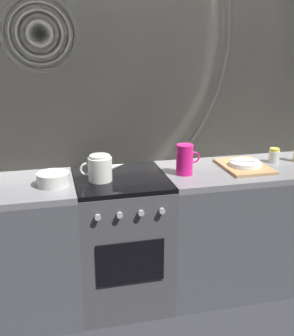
% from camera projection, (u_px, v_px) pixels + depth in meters
% --- Properties ---
extents(ground_plane, '(8.00, 8.00, 0.00)m').
position_uv_depth(ground_plane, '(123.00, 297.00, 2.98)').
color(ground_plane, '#2D2D33').
extents(back_wall, '(3.60, 0.05, 2.40)m').
position_uv_depth(back_wall, '(111.00, 122.00, 2.92)').
color(back_wall, '#B2AD9E').
rests_on(back_wall, ground_plane).
extents(stove_unit, '(0.60, 0.63, 0.90)m').
position_uv_depth(stove_unit, '(122.00, 240.00, 2.84)').
color(stove_unit, '#4C4C51').
rests_on(stove_unit, ground_plane).
extents(counter_right, '(1.20, 0.60, 0.90)m').
position_uv_depth(counter_right, '(244.00, 226.00, 3.05)').
color(counter_right, '#515459').
rests_on(counter_right, ground_plane).
extents(kettle, '(0.28, 0.15, 0.17)m').
position_uv_depth(kettle, '(100.00, 168.00, 2.63)').
color(kettle, white).
rests_on(kettle, stove_unit).
extents(mixing_bowl, '(0.20, 0.20, 0.08)m').
position_uv_depth(mixing_bowl, '(53.00, 179.00, 2.56)').
color(mixing_bowl, silver).
rests_on(mixing_bowl, counter_left).
extents(pitcher, '(0.16, 0.11, 0.20)m').
position_uv_depth(pitcher, '(185.00, 159.00, 2.74)').
color(pitcher, '#E5197A').
rests_on(pitcher, counter_right).
extents(dish_pile, '(0.30, 0.40, 0.06)m').
position_uv_depth(dish_pile, '(244.00, 165.00, 2.90)').
color(dish_pile, tan).
rests_on(dish_pile, counter_right).
extents(spice_jar, '(0.08, 0.08, 0.10)m').
position_uv_depth(spice_jar, '(274.00, 155.00, 3.01)').
color(spice_jar, silver).
rests_on(spice_jar, counter_right).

